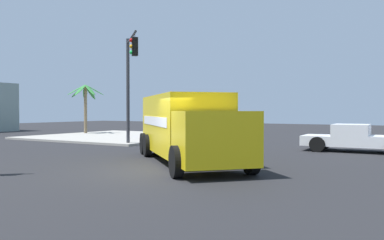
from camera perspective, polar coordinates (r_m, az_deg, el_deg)
ground_plane at (r=13.48m, az=-5.76°, el=-7.44°), size 100.00×100.00×0.00m
sidewalk_corner_far at (r=30.96m, az=-10.48°, el=-2.35°), size 11.57×11.57×0.14m
delivery_truck at (r=15.65m, az=-0.75°, el=-0.96°), size 7.65×7.82×2.69m
traffic_light_secondary at (r=22.79m, az=-9.01°, el=6.67°), size 2.61×2.75×6.21m
pickup_white at (r=21.29m, az=22.65°, el=-2.34°), size 2.40×5.27×1.38m
vending_machine_red at (r=29.69m, az=-5.92°, el=-0.57°), size 1.17×1.16×1.85m
palm_tree_far at (r=34.87m, az=-15.24°, el=3.00°), size 2.99×3.11×4.19m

